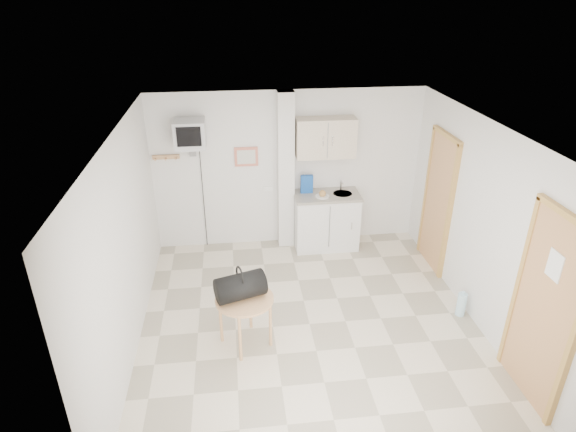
{
  "coord_description": "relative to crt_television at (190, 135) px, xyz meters",
  "views": [
    {
      "loc": [
        -0.86,
        -4.82,
        3.91
      ],
      "look_at": [
        -0.2,
        0.6,
        1.25
      ],
      "focal_mm": 30.0,
      "sensor_mm": 36.0,
      "label": 1
    }
  ],
  "objects": [
    {
      "name": "crt_television",
      "position": [
        0.0,
        0.0,
        0.0
      ],
      "size": [
        0.44,
        0.45,
        2.15
      ],
      "color": "slate",
      "rests_on": "ground"
    },
    {
      "name": "ground",
      "position": [
        1.45,
        -2.02,
        -1.94
      ],
      "size": [
        4.5,
        4.5,
        0.0
      ],
      "primitive_type": "plane",
      "color": "beige",
      "rests_on": "ground"
    },
    {
      "name": "room_envelope",
      "position": [
        1.69,
        -1.93,
        -0.4
      ],
      "size": [
        4.24,
        4.54,
        2.55
      ],
      "color": "white",
      "rests_on": "ground"
    },
    {
      "name": "water_bottle",
      "position": [
        3.43,
        -2.06,
        -1.77
      ],
      "size": [
        0.12,
        0.12,
        0.36
      ],
      "color": "#B3E2F3",
      "rests_on": "ground"
    },
    {
      "name": "duffel_bag",
      "position": [
        0.6,
        -2.27,
        -1.13
      ],
      "size": [
        0.62,
        0.46,
        0.41
      ],
      "rotation": [
        0.0,
        0.0,
        0.32
      ],
      "color": "black",
      "rests_on": "round_table"
    },
    {
      "name": "round_table",
      "position": [
        0.64,
        -2.28,
        -1.36
      ],
      "size": [
        0.68,
        0.68,
        0.65
      ],
      "rotation": [
        0.0,
        0.0,
        -0.25
      ],
      "color": "tan",
      "rests_on": "ground"
    },
    {
      "name": "kitchenette",
      "position": [
        2.02,
        -0.02,
        -1.13
      ],
      "size": [
        1.03,
        0.58,
        2.1
      ],
      "color": "white",
      "rests_on": "ground"
    }
  ]
}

